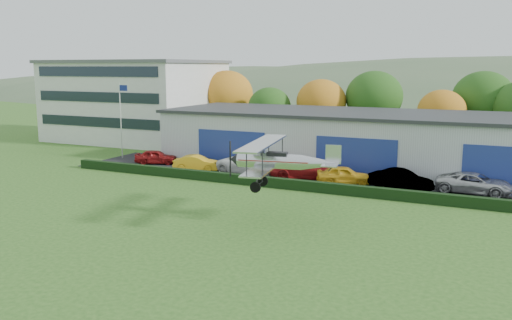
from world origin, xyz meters
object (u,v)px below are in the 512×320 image
at_px(hangar, 372,140).
at_px(car_1, 197,163).
at_px(car_0, 156,157).
at_px(car_6, 475,183).
at_px(flagpole, 121,113).
at_px(biplane, 279,160).
at_px(car_2, 249,165).
at_px(office_block, 136,100).
at_px(car_5, 401,180).
at_px(car_3, 303,169).
at_px(car_4, 344,175).

bearing_deg(hangar, car_1, -148.94).
relative_size(car_0, car_6, 0.73).
height_order(flagpole, biplane, flagpole).
bearing_deg(car_2, car_1, 103.66).
height_order(office_block, car_5, office_block).
bearing_deg(office_block, biplane, -40.80).
bearing_deg(office_block, car_5, -22.67).
height_order(hangar, car_6, hangar).
height_order(office_block, car_0, office_block).
relative_size(car_0, car_5, 0.84).
distance_m(flagpole, car_3, 21.26).
bearing_deg(car_5, car_3, 99.80).
distance_m(flagpole, car_1, 11.68).
distance_m(car_0, car_2, 10.57).
xyz_separation_m(car_4, biplane, (-0.78, -12.11, 3.15)).
relative_size(flagpole, biplane, 1.01).
distance_m(hangar, car_1, 16.72).
distance_m(hangar, car_0, 21.12).
relative_size(car_0, biplane, 0.52).
relative_size(office_block, car_1, 4.82).
bearing_deg(car_2, flagpole, 88.95).
xyz_separation_m(flagpole, car_6, (34.48, -1.40, -3.95)).
bearing_deg(car_3, car_6, -102.97).
relative_size(car_3, car_4, 1.29).
distance_m(car_2, car_4, 8.88).
height_order(hangar, car_5, hangar).
bearing_deg(car_5, car_4, 103.47).
xyz_separation_m(car_3, car_4, (3.77, -0.64, -0.07)).
xyz_separation_m(office_block, flagpole, (8.12, -13.00, -0.43)).
bearing_deg(hangar, flagpole, -166.49).
xyz_separation_m(car_1, car_6, (23.83, 1.19, 0.08)).
height_order(car_2, car_4, car_2).
xyz_separation_m(car_5, car_6, (5.32, 1.18, -0.02)).
height_order(car_4, car_6, car_6).
distance_m(car_0, car_4, 19.45).
bearing_deg(car_4, car_5, -107.99).
bearing_deg(car_0, car_4, -115.58).
relative_size(car_3, car_5, 1.18).
bearing_deg(car_6, car_4, 101.41).
bearing_deg(car_1, biplane, -148.44).
relative_size(car_4, car_6, 0.79).
xyz_separation_m(car_0, car_3, (15.65, -0.46, 0.13)).
relative_size(car_2, car_5, 1.21).
bearing_deg(car_3, car_0, 73.68).
height_order(hangar, car_1, hangar).
xyz_separation_m(car_2, car_4, (8.86, -0.55, -0.06)).
bearing_deg(car_1, car_2, -98.29).
bearing_deg(car_5, car_1, 105.16).
bearing_deg(car_2, biplane, -141.62).
distance_m(hangar, flagpole, 25.68).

